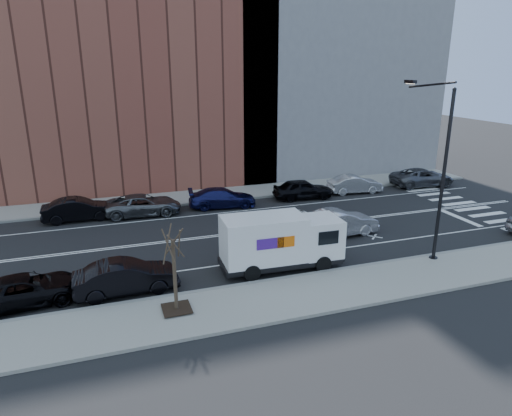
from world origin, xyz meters
TOP-DOWN VIEW (x-y plane):
  - ground at (0.00, 0.00)m, footprint 120.00×120.00m
  - sidewalk_near at (0.00, -8.80)m, footprint 44.00×3.60m
  - sidewalk_far at (0.00, 8.80)m, footprint 44.00×3.60m
  - curb_near at (0.00, -7.00)m, footprint 44.00×0.25m
  - curb_far at (0.00, 7.00)m, footprint 44.00×0.25m
  - crosswalk at (16.00, 0.00)m, footprint 3.00×14.00m
  - road_markings at (0.00, 0.00)m, footprint 40.00×8.60m
  - bldg_brick at (-8.00, 15.60)m, footprint 26.00×10.00m
  - bldg_concrete at (12.00, 15.60)m, footprint 20.00×10.00m
  - streetlight at (7.00, -6.91)m, footprint 0.44×4.02m
  - street_tree at (-7.00, -8.40)m, footprint 1.20×1.20m
  - fedex_van at (-1.16, -5.60)m, footprint 6.37×2.44m
  - far_parked_b at (-11.20, 5.92)m, footprint 4.71×1.72m
  - far_parked_c at (-6.96, 5.70)m, footprint 5.32×2.64m
  - far_parked_d at (-1.25, 5.68)m, footprint 5.17×2.65m
  - far_parked_e at (5.28, 5.80)m, footprint 4.72×2.23m
  - far_parked_f at (10.05, 5.96)m, footprint 4.54×1.95m
  - far_parked_g at (16.80, 6.10)m, footprint 5.63×2.88m
  - driving_sedan at (4.00, -2.39)m, footprint 5.09×2.19m
  - near_parked_rear_a at (-8.85, -5.78)m, footprint 4.74×1.82m
  - near_parked_rear_b at (-13.07, -5.44)m, footprint 5.00×2.74m

SIDE VIEW (x-z plane):
  - ground at x=0.00m, z-range 0.00..0.00m
  - crosswalk at x=16.00m, z-range 0.00..0.01m
  - road_markings at x=0.00m, z-range 0.00..0.01m
  - sidewalk_near at x=0.00m, z-range 0.00..0.15m
  - sidewalk_far at x=0.00m, z-range 0.00..0.15m
  - curb_near at x=0.00m, z-range 0.00..0.17m
  - curb_far at x=0.00m, z-range 0.00..0.17m
  - near_parked_rear_b at x=-13.07m, z-range 0.00..1.33m
  - far_parked_d at x=-1.25m, z-range 0.00..1.43m
  - far_parked_c at x=-6.96m, z-range 0.00..1.45m
  - far_parked_f at x=10.05m, z-range 0.00..1.45m
  - far_parked_g at x=16.80m, z-range 0.00..1.52m
  - near_parked_rear_a at x=-8.85m, z-range 0.00..1.54m
  - far_parked_b at x=-11.20m, z-range 0.00..1.54m
  - far_parked_e at x=5.28m, z-range 0.00..1.56m
  - driving_sedan at x=4.00m, z-range 0.00..1.63m
  - street_tree at x=-7.00m, z-range -0.42..3.33m
  - fedex_van at x=-1.16m, z-range 0.07..2.94m
  - streetlight at x=7.00m, z-range 0.41..9.75m
  - bldg_brick at x=-8.00m, z-range 0.00..22.00m
  - bldg_concrete at x=12.00m, z-range 0.00..26.00m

